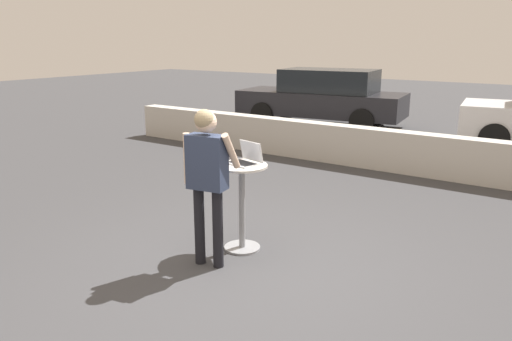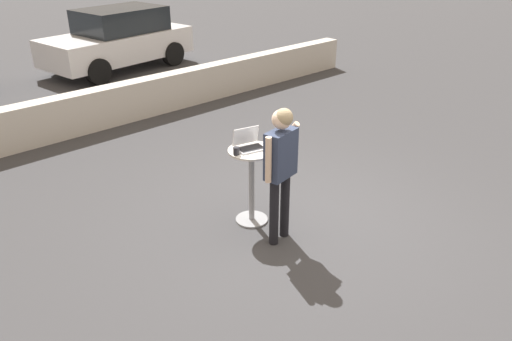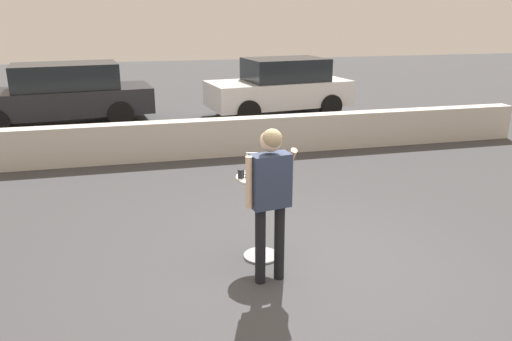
% 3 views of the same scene
% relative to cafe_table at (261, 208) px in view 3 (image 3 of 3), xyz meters
% --- Properties ---
extents(ground_plane, '(50.00, 50.00, 0.00)m').
position_rel_cafe_table_xyz_m(ground_plane, '(0.43, -0.48, -0.61)').
color(ground_plane, '#3D3D3F').
extents(pavement_kerb, '(12.80, 0.35, 0.74)m').
position_rel_cafe_table_xyz_m(pavement_kerb, '(0.43, 4.37, -0.24)').
color(pavement_kerb, beige).
rests_on(pavement_kerb, ground_plane).
extents(cafe_table, '(0.57, 0.57, 0.99)m').
position_rel_cafe_table_xyz_m(cafe_table, '(0.00, 0.00, 0.00)').
color(cafe_table, gray).
rests_on(cafe_table, ground_plane).
extents(laptop, '(0.40, 0.35, 0.24)m').
position_rel_cafe_table_xyz_m(laptop, '(0.01, 0.06, 0.44)').
color(laptop, silver).
rests_on(laptop, cafe_table).
extents(coffee_mug, '(0.11, 0.07, 0.10)m').
position_rel_cafe_table_xyz_m(coffee_mug, '(-0.23, 0.01, 0.43)').
color(coffee_mug, '#232328').
rests_on(coffee_mug, cafe_table).
extents(standing_person, '(0.55, 0.41, 1.67)m').
position_rel_cafe_table_xyz_m(standing_person, '(-0.04, -0.54, 0.45)').
color(standing_person, black).
rests_on(standing_person, ground_plane).
extents(parked_car_near_street, '(4.00, 2.18, 1.54)m').
position_rel_cafe_table_xyz_m(parked_car_near_street, '(2.57, 7.96, 0.17)').
color(parked_car_near_street, silver).
rests_on(parked_car_near_street, ground_plane).
extents(parked_car_further_down, '(4.66, 2.18, 1.52)m').
position_rel_cafe_table_xyz_m(parked_car_further_down, '(-3.09, 8.07, 0.17)').
color(parked_car_further_down, black).
rests_on(parked_car_further_down, ground_plane).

